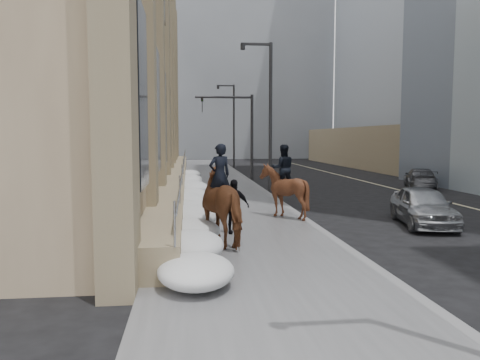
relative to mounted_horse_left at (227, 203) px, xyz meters
name	(u,v)px	position (x,y,z in m)	size (l,w,h in m)	color
ground	(253,263)	(0.48, -1.67, -1.23)	(140.00, 140.00, 0.00)	black
sidewalk	(222,203)	(0.48, 8.33, -1.17)	(5.00, 80.00, 0.12)	#565659
curb	(279,202)	(3.10, 8.33, -1.17)	(0.24, 80.00, 0.12)	slate
lane_line	(442,200)	(10.98, 8.33, -1.22)	(0.15, 70.00, 0.01)	#BFB78C
limestone_building	(128,44)	(-4.78, 18.29, 7.67)	(6.10, 44.00, 18.00)	#9D8667
bg_building_mid	(224,64)	(4.48, 58.33, 12.77)	(30.00, 12.00, 28.00)	slate
bg_building_far	(161,97)	(-5.52, 70.33, 8.77)	(24.00, 12.00, 20.00)	gray
streetlight_mid	(268,108)	(3.22, 12.33, 3.35)	(1.71, 0.24, 8.00)	#2D2D30
streetlight_far	(232,121)	(3.22, 32.33, 3.35)	(1.71, 0.24, 8.00)	#2D2D30
traffic_signal	(239,123)	(2.56, 20.33, 2.77)	(4.10, 0.22, 6.00)	#2D2D30
snow_bank	(191,200)	(-0.94, 6.43, -0.76)	(1.70, 18.10, 0.76)	silver
mounted_horse_left	(227,203)	(0.00, 0.00, 0.00)	(1.97, 2.74, 2.71)	#542E19
mounted_horse_right	(284,187)	(2.37, 3.88, -0.02)	(1.61, 1.80, 2.63)	#422112
pedestrian	(233,206)	(0.30, 1.26, -0.29)	(0.96, 0.40, 1.63)	black
car_silver	(423,206)	(6.91, 2.41, -0.56)	(1.59, 3.95, 1.34)	#A1A4A9
car_grey	(420,178)	(12.72, 13.79, -0.64)	(1.65, 4.05, 1.17)	#4E4F54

